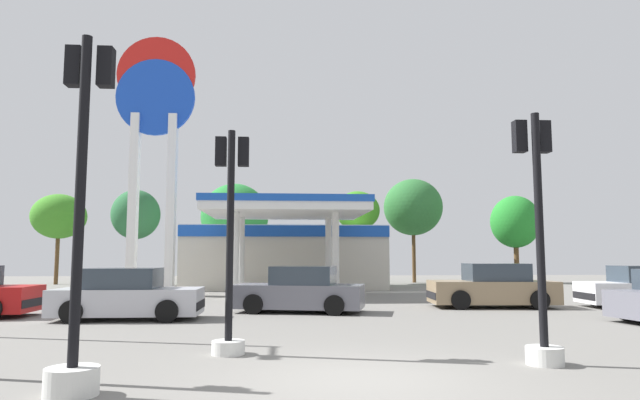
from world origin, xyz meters
TOP-DOWN VIEW (x-y plane):
  - ground_plane at (0.00, 0.00)m, footprint 90.00×90.00m
  - gas_station at (-0.95, 23.58)m, footprint 11.30×13.37m
  - station_pole_sign at (-7.30, 18.19)m, footprint 3.77×0.56m
  - car_1 at (-0.53, 9.93)m, footprint 4.49×2.70m
  - car_3 at (6.47, 11.18)m, footprint 4.52×2.28m
  - car_5 at (-5.60, 8.18)m, footprint 4.16×1.92m
  - traffic_signal_0 at (-2.13, 2.29)m, footprint 0.65×0.67m
  - traffic_signal_1 at (3.30, 0.91)m, footprint 0.65×0.67m
  - traffic_signal_2 at (-3.88, -0.66)m, footprint 0.70×0.71m
  - tree_0 at (-15.92, 29.16)m, footprint 3.51×3.51m
  - tree_1 at (-10.55, 27.78)m, footprint 3.09×3.09m
  - tree_2 at (-4.25, 28.46)m, footprint 4.47×4.47m
  - tree_3 at (4.04, 28.69)m, footprint 3.05×3.05m
  - tree_4 at (8.25, 30.11)m, footprint 4.18×4.18m
  - tree_5 at (15.19, 28.89)m, footprint 3.38×3.38m

SIDE VIEW (x-z plane):
  - ground_plane at x=0.00m, z-range 0.00..0.00m
  - car_5 at x=-5.60m, z-range -0.07..1.42m
  - car_1 at x=-0.53m, z-range -0.07..1.43m
  - car_3 at x=6.47m, z-range -0.07..1.50m
  - traffic_signal_2 at x=-3.88m, z-range -0.74..4.15m
  - traffic_signal_1 at x=3.30m, z-range -0.39..3.95m
  - traffic_signal_0 at x=-2.13m, z-range -0.27..3.99m
  - gas_station at x=-0.95m, z-range -0.19..4.23m
  - tree_5 at x=15.19m, z-range 1.19..7.26m
  - tree_2 at x=-4.25m, z-range 1.13..7.81m
  - tree_0 at x=-15.92m, z-range 1.48..7.46m
  - tree_1 at x=-10.55m, z-range 1.43..7.56m
  - tree_3 at x=4.04m, z-range 1.78..8.05m
  - tree_4 at x=8.25m, z-range 1.65..9.01m
  - station_pole_sign at x=-7.30m, z-range 1.66..14.22m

